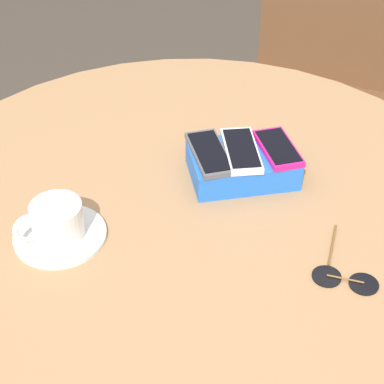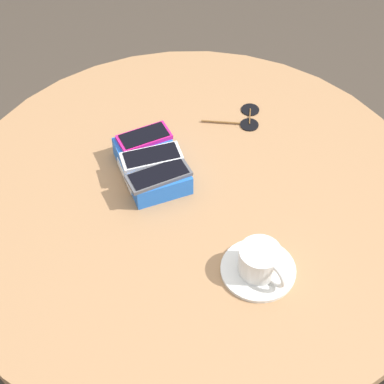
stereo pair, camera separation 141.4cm
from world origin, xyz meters
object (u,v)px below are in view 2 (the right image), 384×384
at_px(phone_magenta, 144,137).
at_px(saucer, 258,270).
at_px(coffee_cup, 260,261).
at_px(phone_box, 152,166).
at_px(phone_gray, 159,175).
at_px(phone_white, 151,157).
at_px(round_table, 192,234).
at_px(sunglasses, 247,118).

xyz_separation_m(phone_magenta, saucer, (0.40, 0.05, -0.05)).
xyz_separation_m(phone_magenta, coffee_cup, (0.40, 0.05, -0.02)).
distance_m(phone_magenta, coffee_cup, 0.41).
distance_m(phone_box, phone_gray, 0.07).
distance_m(phone_box, saucer, 0.35).
bearing_deg(phone_white, round_table, 22.18).
xyz_separation_m(phone_box, phone_gray, (0.06, -0.01, 0.03)).
relative_size(round_table, phone_white, 7.54).
xyz_separation_m(phone_box, saucer, (0.34, 0.06, -0.02)).
relative_size(phone_gray, coffee_cup, 1.24).
height_order(round_table, phone_white, phone_white).
bearing_deg(phone_magenta, coffee_cup, 7.21).
bearing_deg(phone_box, round_table, 21.34).
bearing_deg(sunglasses, phone_gray, -69.36).
bearing_deg(sunglasses, phone_white, -78.93).
relative_size(phone_gray, saucer, 0.93).
distance_m(round_table, phone_box, 0.19).
height_order(round_table, coffee_cup, coffee_cup).
height_order(phone_box, phone_gray, phone_gray).
xyz_separation_m(phone_box, phone_magenta, (-0.06, 0.01, 0.03)).
bearing_deg(sunglasses, phone_magenta, -91.80).
relative_size(phone_white, saucer, 0.94).
bearing_deg(phone_gray, saucer, 14.98).
bearing_deg(coffee_cup, sunglasses, 150.82).
bearing_deg(coffee_cup, phone_magenta, -172.79).
distance_m(phone_magenta, phone_gray, 0.12).
distance_m(phone_box, sunglasses, 0.29).
distance_m(phone_box, phone_magenta, 0.07).
xyz_separation_m(phone_box, phone_white, (0.00, -0.00, 0.03)).
bearing_deg(phone_box, phone_magenta, 167.69).
distance_m(phone_box, phone_white, 0.03).
height_order(phone_box, coffee_cup, coffee_cup).
relative_size(saucer, sunglasses, 0.99).
distance_m(phone_white, phone_gray, 0.06).
bearing_deg(phone_gray, phone_magenta, 168.47).
relative_size(phone_white, coffee_cup, 1.25).
bearing_deg(coffee_cup, phone_gray, -165.08).
bearing_deg(phone_magenta, phone_gray, -11.53).
height_order(phone_box, saucer, phone_box).
xyz_separation_m(saucer, sunglasses, (-0.39, 0.22, -0.00)).
bearing_deg(round_table, sunglasses, 123.67).
relative_size(phone_box, phone_magenta, 1.64).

